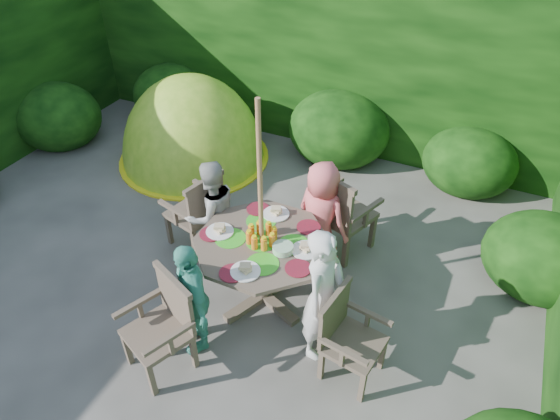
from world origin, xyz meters
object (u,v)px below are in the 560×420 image
at_px(patio_table, 263,251).
at_px(garden_chair_right, 347,336).
at_px(parasol_pole, 261,213).
at_px(child_right, 323,296).
at_px(garden_chair_back, 340,212).
at_px(child_left, 212,214).
at_px(garden_chair_left, 198,210).
at_px(child_back, 321,217).
at_px(garden_chair_front, 164,324).
at_px(child_front, 192,297).
at_px(dome_tent, 194,158).

xyz_separation_m(patio_table, garden_chair_right, (1.01, -0.45, -0.20)).
bearing_deg(parasol_pole, child_right, -22.93).
bearing_deg(garden_chair_back, child_left, 51.63).
height_order(garden_chair_left, child_left, child_left).
xyz_separation_m(garden_chair_back, child_right, (0.31, -1.31, 0.14)).
distance_m(child_right, child_back, 1.13).
xyz_separation_m(parasol_pole, garden_chair_front, (-0.43, -1.01, -0.62)).
relative_size(child_right, child_back, 1.07).
distance_m(garden_chair_right, garden_chair_front, 1.55).
height_order(garden_chair_front, child_front, child_front).
distance_m(parasol_pole, dome_tent, 3.10).
xyz_separation_m(garden_chair_left, child_right, (1.74, -0.75, 0.19)).
xyz_separation_m(garden_chair_front, child_front, (0.12, 0.28, 0.11)).
xyz_separation_m(parasol_pole, child_back, (0.31, 0.74, -0.47)).
xyz_separation_m(patio_table, child_right, (0.73, -0.31, 0.03)).
distance_m(garden_chair_front, child_front, 0.32).
bearing_deg(child_left, garden_chair_right, 96.29).
xyz_separation_m(patio_table, parasol_pole, (-0.00, 0.00, 0.46)).
height_order(patio_table, child_back, child_back).
xyz_separation_m(parasol_pole, garden_chair_back, (0.43, 1.00, -0.56)).
bearing_deg(child_left, dome_tent, -110.78).
bearing_deg(child_back, garden_chair_left, 30.75).
xyz_separation_m(garden_chair_left, child_left, (0.27, -0.13, 0.13)).
bearing_deg(garden_chair_right, dome_tent, 61.18).
bearing_deg(child_right, child_back, 28.56).
distance_m(garden_chair_left, child_back, 1.36).
xyz_separation_m(garden_chair_right, child_right, (-0.28, 0.14, 0.23)).
bearing_deg(parasol_pole, child_front, -112.93).
xyz_separation_m(patio_table, garden_chair_back, (0.42, 1.00, -0.10)).
bearing_deg(child_front, child_back, 107.10).
bearing_deg(parasol_pole, dome_tent, 136.82).
relative_size(patio_table, garden_chair_front, 1.91).
height_order(child_right, dome_tent, child_right).
distance_m(garden_chair_back, garden_chair_front, 2.19).
bearing_deg(child_left, child_front, 51.82).
xyz_separation_m(garden_chair_left, dome_tent, (-1.10, 1.54, -0.49)).
bearing_deg(parasol_pole, garden_chair_front, -112.90).
bearing_deg(garden_chair_left, child_left, 79.29).
bearing_deg(parasol_pole, child_back, 67.07).
bearing_deg(patio_table, garden_chair_front, -113.13).
xyz_separation_m(patio_table, dome_tent, (-2.12, 1.98, -0.64)).
relative_size(garden_chair_back, child_back, 0.80).
bearing_deg(garden_chair_front, parasol_pole, 90.45).
xyz_separation_m(child_back, child_front, (-0.62, -1.47, -0.04)).
bearing_deg(child_back, patio_table, 85.45).
bearing_deg(child_back, parasol_pole, 85.13).
bearing_deg(child_back, child_left, 40.13).
height_order(garden_chair_front, dome_tent, dome_tent).
relative_size(patio_table, parasol_pole, 0.78).
relative_size(garden_chair_right, child_front, 0.71).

